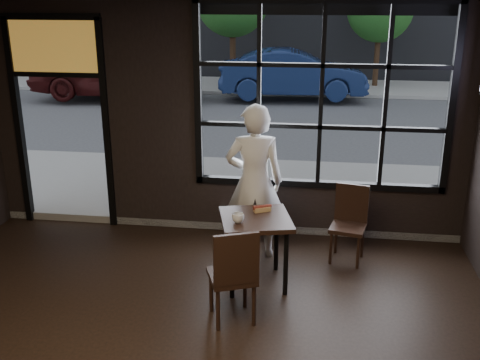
# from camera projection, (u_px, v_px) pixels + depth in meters

# --- Properties ---
(window_frame) EXTENTS (3.06, 0.12, 2.28)m
(window_frame) POSITION_uv_depth(u_px,v_px,m) (321.00, 97.00, 6.68)
(window_frame) COLOR black
(window_frame) RESTS_ON ground
(stained_transom) EXTENTS (1.20, 0.06, 0.70)m
(stained_transom) POSITION_uv_depth(u_px,v_px,m) (54.00, 46.00, 6.93)
(stained_transom) COLOR orange
(stained_transom) RESTS_ON ground
(street_asphalt) EXTENTS (60.00, 41.00, 0.04)m
(street_asphalt) POSITION_uv_depth(u_px,v_px,m) (294.00, 58.00, 26.65)
(street_asphalt) COLOR #545456
(street_asphalt) RESTS_ON ground
(cafe_table) EXTENTS (0.86, 0.86, 0.77)m
(cafe_table) POSITION_uv_depth(u_px,v_px,m) (255.00, 250.00, 5.95)
(cafe_table) COLOR black
(cafe_table) RESTS_ON floor
(chair_near) EXTENTS (0.54, 0.54, 0.97)m
(chair_near) POSITION_uv_depth(u_px,v_px,m) (232.00, 273.00, 5.26)
(chair_near) COLOR black
(chair_near) RESTS_ON floor
(chair_window) EXTENTS (0.46, 0.46, 0.89)m
(chair_window) POSITION_uv_depth(u_px,v_px,m) (348.00, 225.00, 6.43)
(chair_window) COLOR black
(chair_window) RESTS_ON floor
(man) EXTENTS (0.72, 0.52, 1.82)m
(man) POSITION_uv_depth(u_px,v_px,m) (254.00, 182.00, 6.44)
(man) COLOR white
(man) RESTS_ON floor
(hotdog) EXTENTS (0.21, 0.16, 0.06)m
(hotdog) POSITION_uv_depth(u_px,v_px,m) (262.00, 209.00, 5.97)
(hotdog) COLOR tan
(hotdog) RESTS_ON cafe_table
(cup) EXTENTS (0.13, 0.13, 0.10)m
(cup) POSITION_uv_depth(u_px,v_px,m) (238.00, 218.00, 5.68)
(cup) COLOR silver
(cup) RESTS_ON cafe_table
(navy_car) EXTENTS (4.21, 1.76, 1.35)m
(navy_car) POSITION_uv_depth(u_px,v_px,m) (293.00, 74.00, 15.82)
(navy_car) COLOR #132149
(navy_car) RESTS_ON street_asphalt
(maroon_car) EXTENTS (4.83, 2.05, 1.63)m
(maroon_car) POSITION_uv_depth(u_px,v_px,m) (117.00, 68.00, 15.84)
(maroon_car) COLOR #350D0C
(maroon_car) RESTS_ON street_asphalt
(tree_left) EXTENTS (2.26, 2.26, 3.86)m
(tree_left) POSITION_uv_depth(u_px,v_px,m) (233.00, 0.00, 17.26)
(tree_left) COLOR #332114
(tree_left) RESTS_ON street_asphalt
(tree_right) EXTENTS (2.05, 2.05, 3.49)m
(tree_right) POSITION_uv_depth(u_px,v_px,m) (380.00, 9.00, 17.30)
(tree_right) COLOR #332114
(tree_right) RESTS_ON street_asphalt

